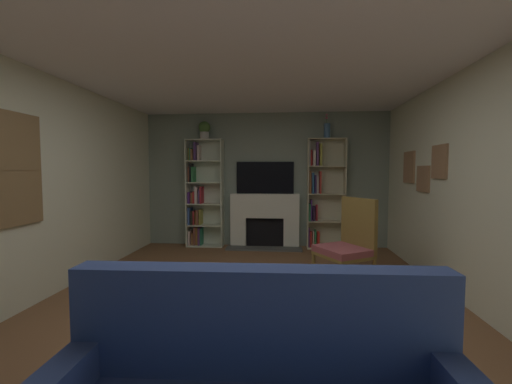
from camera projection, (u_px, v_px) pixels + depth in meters
ground_plane at (244, 322)px, 3.13m from camera, size 7.86×7.86×0.00m
wall_back_accent at (265, 180)px, 6.34m from camera, size 4.72×0.06×2.54m
wall_right_with_art at (508, 190)px, 2.88m from camera, size 0.09×6.67×2.54m
wall_left_with_window at (9, 187)px, 3.25m from camera, size 0.11×6.67×2.54m
ceiling at (243, 45)px, 2.97m from camera, size 4.72×6.67×0.06m
fireplace at (265, 219)px, 6.26m from camera, size 1.40×0.49×1.01m
tv at (265, 178)px, 6.28m from camera, size 1.09×0.06×0.61m
bookshelf_left at (201, 196)px, 6.33m from camera, size 0.69×0.30×2.04m
bookshelf_right at (321, 193)px, 6.14m from camera, size 0.69×0.27×2.04m
potted_plant at (204, 130)px, 6.20m from camera, size 0.22×0.22×0.34m
vase_with_flowers at (327, 130)px, 6.00m from camera, size 0.11×0.11×0.45m
armchair at (349, 243)px, 4.16m from camera, size 0.78×0.79×1.10m
coffee_table at (270, 320)px, 2.39m from camera, size 0.98×0.53×0.41m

